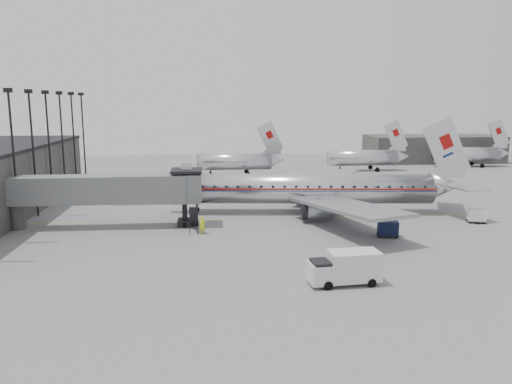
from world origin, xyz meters
The scene contains 13 objects.
ground centered at (0.00, 0.00, 0.00)m, with size 160.00×160.00×0.00m, color slate.
hangar centered at (45.00, 60.00, 3.00)m, with size 30.00×12.00×6.00m, color #3A3835.
apron_line centered at (3.00, 6.00, 0.01)m, with size 0.15×60.00×0.01m, color gold.
jet_bridge centered at (-16.66, 3.67, 4.18)m, with size 21.00×6.20×7.10m.
floodlight_masts centered at (-27.50, 13.00, 8.36)m, with size 0.90×42.25×15.25m.
distant_aircraft_near centered at (-1.79, 42.00, 2.73)m, with size 16.39×3.20×10.26m.
distant_aircraft_mid centered at (24.21, 46.00, 2.73)m, with size 16.39×3.20×10.26m.
distant_aircraft_far centered at (48.21, 50.00, 2.73)m, with size 16.39×3.20×10.26m.
airliner centered at (6.76, 8.93, 3.04)m, with size 38.24×35.30×12.10m.
service_van centered at (3.89, -16.01, 1.35)m, with size 5.63×2.57×2.57m.
baggage_cart_navy centered at (11.91, -3.04, 0.89)m, with size 2.44×2.05×1.67m.
baggage_cart_white centered at (24.27, 2.00, 0.83)m, with size 2.34×2.01×1.57m.
ramp_worker centered at (-7.26, -0.42, 0.96)m, with size 0.70×0.46×1.92m, color yellow.
Camera 1 is at (-6.10, -51.74, 13.88)m, focal length 35.00 mm.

